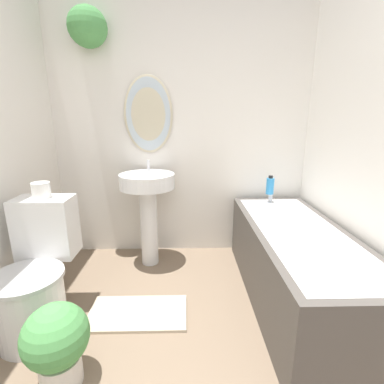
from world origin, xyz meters
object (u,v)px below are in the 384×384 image
at_px(pedestal_sink, 148,199).
at_px(shampoo_bottle, 270,186).
at_px(potted_plant, 57,342).
at_px(bathtub, 296,264).
at_px(toilet, 36,278).
at_px(toilet_paper_roll, 41,190).

height_order(pedestal_sink, shampoo_bottle, pedestal_sink).
bearing_deg(potted_plant, bathtub, 24.27).
distance_m(bathtub, shampoo_bottle, 0.77).
distance_m(toilet, bathtub, 1.71).
distance_m(toilet, toilet_paper_roll, 0.54).
height_order(toilet, shampoo_bottle, toilet).
height_order(toilet, toilet_paper_roll, toilet_paper_roll).
xyz_separation_m(potted_plant, toilet_paper_roll, (-0.29, 0.61, 0.59)).
bearing_deg(toilet, toilet_paper_roll, 90.00).
bearing_deg(toilet_paper_roll, shampoo_bottle, 22.05).
bearing_deg(pedestal_sink, bathtub, -26.99).
xyz_separation_m(bathtub, shampoo_bottle, (-0.02, 0.66, 0.41)).
distance_m(pedestal_sink, toilet_paper_roll, 0.86).
distance_m(shampoo_bottle, potted_plant, 1.94).
relative_size(pedestal_sink, shampoo_bottle, 5.53).
xyz_separation_m(toilet, bathtub, (1.69, 0.22, -0.05)).
distance_m(shampoo_bottle, toilet_paper_roll, 1.81).
bearing_deg(toilet_paper_roll, bathtub, 0.74).
distance_m(toilet, shampoo_bottle, 1.92).
bearing_deg(toilet, shampoo_bottle, 27.64).
bearing_deg(bathtub, potted_plant, -155.73).
relative_size(pedestal_sink, toilet_paper_roll, 8.41).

